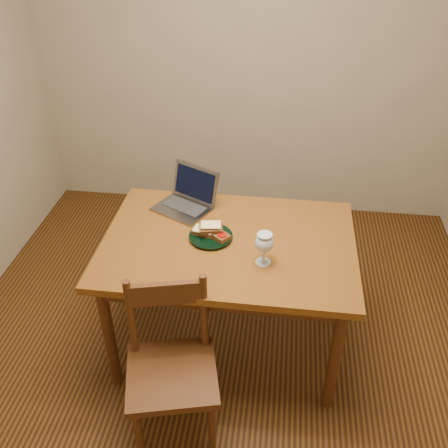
# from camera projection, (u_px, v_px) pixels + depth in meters

# --- Properties ---
(floor) EXTENTS (3.20, 3.20, 0.02)m
(floor) POSITION_uv_depth(u_px,v_px,m) (220.00, 347.00, 2.96)
(floor) COLOR black
(floor) RESTS_ON ground
(back_wall) EXTENTS (3.20, 0.02, 2.60)m
(back_wall) POSITION_uv_depth(u_px,v_px,m) (250.00, 46.00, 3.52)
(back_wall) COLOR gray
(back_wall) RESTS_ON floor
(table) EXTENTS (1.30, 0.90, 0.74)m
(table) POSITION_uv_depth(u_px,v_px,m) (229.00, 254.00, 2.62)
(table) COLOR #52300D
(table) RESTS_ON floor
(chair) EXTENTS (0.49, 0.48, 0.44)m
(chair) POSITION_uv_depth(u_px,v_px,m) (171.00, 363.00, 2.26)
(chair) COLOR #3C1A0C
(chair) RESTS_ON floor
(plate) EXTENTS (0.23, 0.23, 0.02)m
(plate) POSITION_uv_depth(u_px,v_px,m) (211.00, 237.00, 2.58)
(plate) COLOR black
(plate) RESTS_ON table
(sandwich_cheese) EXTENTS (0.12, 0.09, 0.03)m
(sandwich_cheese) POSITION_uv_depth(u_px,v_px,m) (204.00, 231.00, 2.58)
(sandwich_cheese) COLOR #381E0C
(sandwich_cheese) RESTS_ON plate
(sandwich_tomato) EXTENTS (0.13, 0.13, 0.04)m
(sandwich_tomato) POSITION_uv_depth(u_px,v_px,m) (219.00, 234.00, 2.56)
(sandwich_tomato) COLOR #381E0C
(sandwich_tomato) RESTS_ON plate
(sandwich_top) EXTENTS (0.13, 0.09, 0.04)m
(sandwich_top) POSITION_uv_depth(u_px,v_px,m) (211.00, 228.00, 2.56)
(sandwich_top) COLOR #381E0C
(sandwich_top) RESTS_ON plate
(milk_glass) EXTENTS (0.09, 0.09, 0.17)m
(milk_glass) POSITION_uv_depth(u_px,v_px,m) (264.00, 249.00, 2.38)
(milk_glass) COLOR white
(milk_glass) RESTS_ON table
(laptop) EXTENTS (0.39, 0.37, 0.21)m
(laptop) POSITION_uv_depth(u_px,v_px,m) (188.00, 197.00, 2.82)
(laptop) COLOR slate
(laptop) RESTS_ON table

